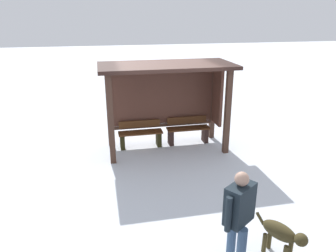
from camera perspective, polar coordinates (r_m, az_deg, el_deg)
name	(u,v)px	position (r m, az deg, el deg)	size (l,w,h in m)	color
ground_plane	(167,149)	(9.06, -0.23, -4.03)	(60.00, 60.00, 0.00)	silver
bus_shelter	(169,86)	(8.72, 0.15, 7.19)	(3.50, 1.63, 2.38)	#442C22
bench_left_inside	(140,135)	(9.10, -4.92, -1.64)	(1.24, 0.38, 0.74)	#553118
bench_center_inside	(188,131)	(9.35, 3.56, -0.91)	(1.24, 0.37, 0.76)	#4A2A15
person_walking	(239,212)	(4.89, 12.51, -14.75)	(0.59, 0.55, 1.56)	#1D2931
dog	(282,234)	(5.44, 19.60, -17.69)	(0.50, 0.80, 0.62)	#453B1F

